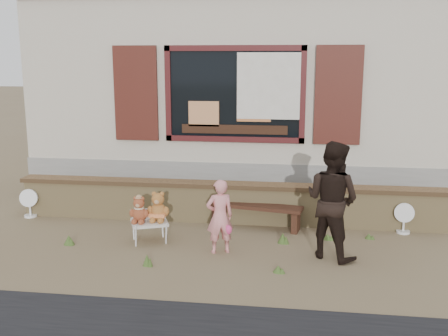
# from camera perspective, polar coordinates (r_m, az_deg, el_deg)

# --- Properties ---
(ground) EXTENTS (80.00, 80.00, 0.00)m
(ground) POSITION_cam_1_polar(r_m,az_deg,el_deg) (7.86, -0.61, -8.05)
(ground) COLOR brown
(ground) RESTS_ON ground
(shopfront) EXTENTS (8.04, 5.13, 4.00)m
(shopfront) POSITION_cam_1_polar(r_m,az_deg,el_deg) (11.87, 2.61, 8.59)
(shopfront) COLOR gray
(shopfront) RESTS_ON ground
(brick_wall) EXTENTS (7.10, 0.36, 0.67)m
(brick_wall) POSITION_cam_1_polar(r_m,az_deg,el_deg) (8.70, 0.36, -3.71)
(brick_wall) COLOR tan
(brick_wall) RESTS_ON ground
(bench) EXTENTS (1.53, 0.60, 0.38)m
(bench) POSITION_cam_1_polar(r_m,az_deg,el_deg) (8.44, 3.47, -4.66)
(bench) COLOR #311A11
(bench) RESTS_ON ground
(folding_chair) EXTENTS (0.65, 0.62, 0.32)m
(folding_chair) POSITION_cam_1_polar(r_m,az_deg,el_deg) (7.87, -8.13, -5.94)
(folding_chair) COLOR beige
(folding_chair) RESTS_ON ground
(teddy_bear_left) EXTENTS (0.36, 0.34, 0.39)m
(teddy_bear_left) POSITION_cam_1_polar(r_m,az_deg,el_deg) (7.79, -9.21, -4.42)
(teddy_bear_left) COLOR brown
(teddy_bear_left) RESTS_ON folding_chair
(teddy_bear_right) EXTENTS (0.41, 0.39, 0.45)m
(teddy_bear_right) POSITION_cam_1_polar(r_m,az_deg,el_deg) (7.81, -7.16, -4.10)
(teddy_bear_right) COLOR brown
(teddy_bear_right) RESTS_ON folding_chair
(child) EXTENTS (0.45, 0.37, 1.05)m
(child) POSITION_cam_1_polar(r_m,az_deg,el_deg) (7.30, -0.47, -5.29)
(child) COLOR pink
(child) RESTS_ON ground
(adult) EXTENTS (0.99, 0.95, 1.61)m
(adult) POSITION_cam_1_polar(r_m,az_deg,el_deg) (7.22, 11.69, -3.45)
(adult) COLOR black
(adult) RESTS_ON ground
(fan_left) EXTENTS (0.32, 0.21, 0.50)m
(fan_left) POSITION_cam_1_polar(r_m,az_deg,el_deg) (9.58, -20.39, -3.58)
(fan_left) COLOR white
(fan_left) RESTS_ON ground
(fan_right) EXTENTS (0.31, 0.21, 0.49)m
(fan_right) POSITION_cam_1_polar(r_m,az_deg,el_deg) (8.64, 19.00, -5.16)
(fan_right) COLOR white
(fan_right) RESTS_ON ground
(grass_tufts) EXTENTS (4.53, 1.65, 0.16)m
(grass_tufts) POSITION_cam_1_polar(r_m,az_deg,el_deg) (7.73, -1.77, -7.90)
(grass_tufts) COLOR #3E5723
(grass_tufts) RESTS_ON ground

